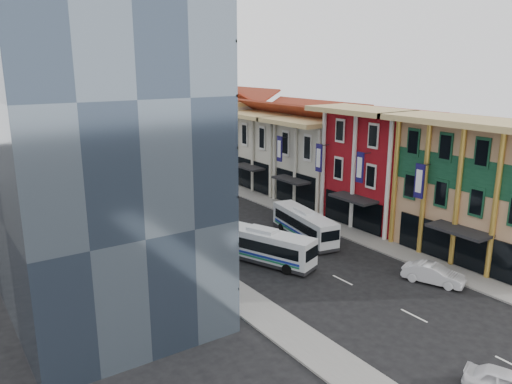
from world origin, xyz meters
TOP-DOWN VIEW (x-y plane):
  - ground at (0.00, 0.00)m, footprint 200.00×200.00m
  - sidewalk_right at (8.50, 22.00)m, footprint 3.00×90.00m
  - sidewalk_left at (-8.50, 22.00)m, footprint 3.00×90.00m
  - shophouse_tan at (14.00, 5.00)m, footprint 8.00×14.00m
  - shophouse_red at (14.00, 17.00)m, footprint 8.00×10.00m
  - shophouse_cream_near at (14.00, 26.50)m, footprint 8.00×9.00m
  - shophouse_cream_mid at (14.00, 35.50)m, footprint 8.00×9.00m
  - shophouse_cream_far at (14.00, 46.00)m, footprint 8.00×12.00m
  - office_tower at (-17.00, 19.00)m, footprint 12.00×26.00m
  - office_block_far at (-16.00, 42.00)m, footprint 10.00×18.00m
  - bus_left_near at (-3.13, 14.75)m, footprint 5.66×9.90m
  - bus_left_far at (-5.50, 35.94)m, footprint 5.95×10.25m
  - bus_right at (3.65, 17.27)m, footprint 3.78×9.68m
  - sedan_left at (-3.02, -7.27)m, footprint 3.20×4.61m
  - sedan_right at (5.50, 3.62)m, footprint 3.30×4.94m

SIDE VIEW (x-z plane):
  - ground at x=0.00m, z-range 0.00..0.00m
  - sidewalk_right at x=8.50m, z-range 0.00..0.15m
  - sidewalk_left at x=-8.50m, z-range 0.00..0.15m
  - sedan_left at x=-3.02m, z-range 0.00..1.45m
  - sedan_right at x=5.50m, z-range 0.00..1.54m
  - bus_right at x=3.65m, z-range 0.00..3.03m
  - bus_left_near at x=-3.13m, z-range 0.00..3.12m
  - bus_left_far at x=-5.50m, z-range 0.00..3.24m
  - shophouse_cream_near at x=14.00m, z-range 0.00..10.00m
  - shophouse_cream_mid at x=14.00m, z-range 0.00..10.00m
  - shophouse_cream_far at x=14.00m, z-range 0.00..11.00m
  - shophouse_tan at x=14.00m, z-range 0.00..12.00m
  - shophouse_red at x=14.00m, z-range 0.00..12.00m
  - office_block_far at x=-16.00m, z-range 0.00..14.00m
  - office_tower at x=-17.00m, z-range 0.00..30.00m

